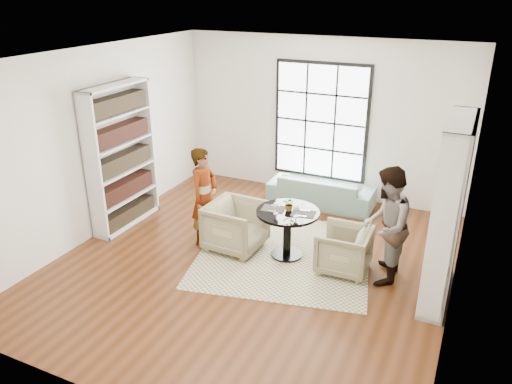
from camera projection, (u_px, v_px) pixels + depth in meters
The scene contains 16 objects.
ground at pixel (254, 262), 7.45m from camera, with size 6.00×6.00×0.00m, color #572C14.
room_shell at pixel (269, 172), 7.42m from camera, with size 6.00×6.01×6.00m.
rug at pixel (284, 254), 7.67m from camera, with size 2.56×2.56×0.01m, color beige.
pedestal_table at pixel (287, 224), 7.43m from camera, with size 0.94×0.94×0.75m.
sofa at pixel (321, 191), 9.30m from camera, with size 1.94×0.76×0.57m, color slate.
armchair_left at pixel (236, 226), 7.72m from camera, with size 0.82×0.84×0.76m, color #C0B589.
armchair_right at pixel (344, 250), 7.13m from camera, with size 0.71×0.73×0.66m, color tan.
person_left at pixel (204, 196), 7.77m from camera, with size 0.57×0.37×1.57m, color gray.
person_right at pixel (386, 226), 6.72m from camera, with size 0.81×0.63×1.66m, color gray.
placemat_left at pixel (273, 209), 7.42m from camera, with size 0.34×0.26×0.01m, color #2A2724.
placemat_right at pixel (303, 214), 7.26m from camera, with size 0.34×0.26×0.01m, color #2A2724.
cutlery_left at pixel (273, 208), 7.42m from camera, with size 0.14×0.22×0.01m, color silver, non-canonical shape.
cutlery_right at pixel (303, 213), 7.26m from camera, with size 0.14×0.22×0.01m, color silver, non-canonical shape.
wine_glass_left at pixel (276, 206), 7.21m from camera, with size 0.08×0.08×0.19m.
wine_glass_right at pixel (296, 208), 7.13m from camera, with size 0.09×0.09×0.19m.
flower_centerpiece at pixel (290, 204), 7.33m from camera, with size 0.19×0.16×0.21m, color gray.
Camera 1 is at (2.77, -5.84, 3.85)m, focal length 35.00 mm.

